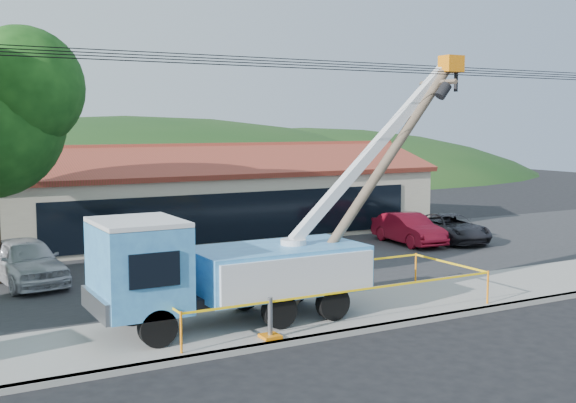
{
  "coord_description": "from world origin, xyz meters",
  "views": [
    {
      "loc": [
        -9.98,
        -13.59,
        5.65
      ],
      "look_at": [
        0.3,
        5.0,
        3.35
      ],
      "focal_mm": 45.0,
      "sensor_mm": 36.0,
      "label": 1
    }
  ],
  "objects_px": {
    "leaning_pole": "(379,172)",
    "car_dark": "(450,244)",
    "utility_truck": "(227,266)",
    "car_silver": "(27,287)",
    "car_red": "(408,246)"
  },
  "relations": [
    {
      "from": "leaning_pole",
      "to": "car_dark",
      "type": "bearing_deg",
      "value": 38.63
    },
    {
      "from": "utility_truck",
      "to": "car_silver",
      "type": "bearing_deg",
      "value": 116.2
    },
    {
      "from": "car_silver",
      "to": "car_red",
      "type": "bearing_deg",
      "value": -6.08
    },
    {
      "from": "car_red",
      "to": "car_dark",
      "type": "height_order",
      "value": "car_red"
    },
    {
      "from": "utility_truck",
      "to": "leaning_pole",
      "type": "xyz_separation_m",
      "value": [
        4.98,
        -0.15,
        2.43
      ]
    },
    {
      "from": "leaning_pole",
      "to": "car_red",
      "type": "height_order",
      "value": "leaning_pole"
    },
    {
      "from": "leaning_pole",
      "to": "car_dark",
      "type": "xyz_separation_m",
      "value": [
        10.1,
        8.07,
        -4.2
      ]
    },
    {
      "from": "car_dark",
      "to": "car_silver",
      "type": "bearing_deg",
      "value": -170.36
    },
    {
      "from": "leaning_pole",
      "to": "utility_truck",
      "type": "bearing_deg",
      "value": 178.26
    },
    {
      "from": "car_red",
      "to": "car_dark",
      "type": "bearing_deg",
      "value": -6.41
    },
    {
      "from": "utility_truck",
      "to": "car_dark",
      "type": "relative_size",
      "value": 2.51
    },
    {
      "from": "utility_truck",
      "to": "car_dark",
      "type": "bearing_deg",
      "value": 27.71
    },
    {
      "from": "car_silver",
      "to": "car_dark",
      "type": "distance_m",
      "value": 19.06
    },
    {
      "from": "leaning_pole",
      "to": "car_dark",
      "type": "distance_m",
      "value": 13.59
    },
    {
      "from": "utility_truck",
      "to": "car_red",
      "type": "distance_m",
      "value": 15.47
    }
  ]
}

